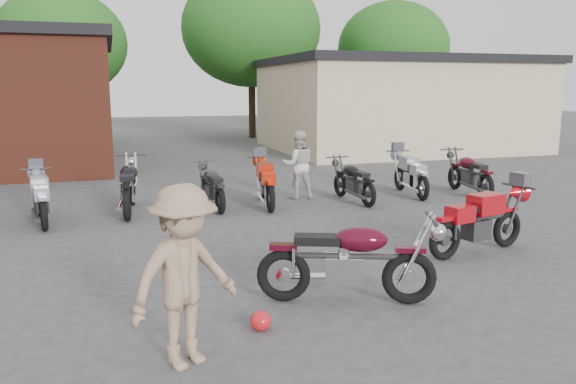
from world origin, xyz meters
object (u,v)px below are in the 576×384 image
object	(u,v)px
vintage_motorcycle	(350,255)
row_bike_4	(265,181)
helmet	(261,321)
row_bike_6	(411,172)
sportbike	(480,218)
person_light	(298,165)
person_tan	(185,277)
row_bike_5	(353,179)
row_bike_2	(129,183)
row_bike_7	(469,171)
row_bike_1	(40,196)
row_bike_3	(212,184)

from	to	relation	value
vintage_motorcycle	row_bike_4	bearing A→B (deg)	105.73
helmet	row_bike_6	xyz separation A→B (m)	(5.44, 6.40, 0.45)
sportbike	person_light	distance (m)	5.25
helmet	person_tan	size ratio (longest dim) A/B	0.14
helmet	row_bike_5	size ratio (longest dim) A/B	0.13
row_bike_2	row_bike_4	bearing A→B (deg)	-88.33
person_tan	row_bike_4	bearing A→B (deg)	42.29
person_tan	row_bike_6	size ratio (longest dim) A/B	0.90
sportbike	person_tan	xyz separation A→B (m)	(-4.88, -2.27, 0.30)
row_bike_2	row_bike_4	size ratio (longest dim) A/B	1.12
row_bike_5	row_bike_7	bearing A→B (deg)	-95.15
person_light	row_bike_4	world-z (taller)	person_light
row_bike_6	helmet	bearing A→B (deg)	146.74
person_tan	row_bike_1	size ratio (longest dim) A/B	0.94
vintage_motorcycle	sportbike	size ratio (longest dim) A/B	1.08
helmet	row_bike_1	xyz separation A→B (m)	(-2.79, 5.98, 0.43)
row_bike_4	person_tan	bearing A→B (deg)	165.89
vintage_motorcycle	row_bike_6	xyz separation A→B (m)	(4.21, 5.96, -0.05)
person_light	row_bike_4	xyz separation A→B (m)	(-0.95, -0.59, -0.24)
row_bike_7	row_bike_2	bearing A→B (deg)	92.43
person_tan	row_bike_5	world-z (taller)	person_tan
row_bike_1	row_bike_2	bearing A→B (deg)	-83.79
row_bike_7	row_bike_5	bearing A→B (deg)	94.72
sportbike	row_bike_2	size ratio (longest dim) A/B	0.91
vintage_motorcycle	row_bike_6	distance (m)	7.30
helmet	row_bike_6	size ratio (longest dim) A/B	0.12
person_tan	row_bike_1	distance (m)	6.79
row_bike_6	vintage_motorcycle	bearing A→B (deg)	151.87
row_bike_1	row_bike_7	distance (m)	9.66
vintage_motorcycle	row_bike_6	size ratio (longest dim) A/B	1.09
sportbike	row_bike_1	xyz separation A→B (m)	(-6.82, 4.23, -0.03)
helmet	row_bike_1	bearing A→B (deg)	115.02
row_bike_4	row_bike_5	distance (m)	2.04
row_bike_4	helmet	bearing A→B (deg)	171.29
row_bike_2	row_bike_5	xyz separation A→B (m)	(4.92, -0.35, -0.10)
person_light	row_bike_5	xyz separation A→B (m)	(1.08, -0.74, -0.27)
helmet	row_bike_4	xyz separation A→B (m)	(1.76, 6.25, 0.45)
vintage_motorcycle	row_bike_5	world-z (taller)	vintage_motorcycle
person_light	row_bike_7	size ratio (longest dim) A/B	0.81
row_bike_2	row_bike_3	distance (m)	1.73
person_light	row_bike_4	size ratio (longest dim) A/B	0.83
vintage_motorcycle	person_light	xyz separation A→B (m)	(1.48, 6.40, 0.19)
row_bike_5	row_bike_1	bearing A→B (deg)	86.20
helmet	row_bike_5	world-z (taller)	row_bike_5
vintage_motorcycle	row_bike_1	xyz separation A→B (m)	(-4.02, 5.54, -0.07)
vintage_motorcycle	row_bike_1	distance (m)	6.85
row_bike_7	row_bike_4	bearing A→B (deg)	93.12
vintage_motorcycle	row_bike_3	size ratio (longest dim) A/B	1.16
person_tan	row_bike_6	xyz separation A→B (m)	(6.29, 6.92, -0.31)
person_light	row_bike_7	world-z (taller)	person_light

